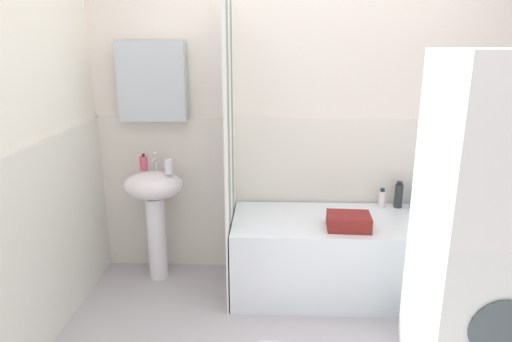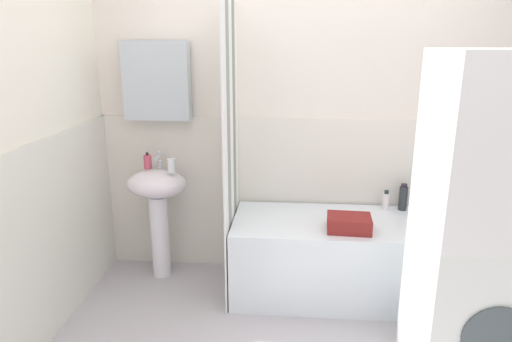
{
  "view_description": "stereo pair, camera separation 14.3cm",
  "coord_description": "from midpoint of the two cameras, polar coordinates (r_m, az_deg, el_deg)",
  "views": [
    {
      "loc": [
        -0.24,
        -2.07,
        1.73
      ],
      "look_at": [
        -0.34,
        0.76,
        0.93
      ],
      "focal_mm": 31.8,
      "sensor_mm": 36.0,
      "label": 1
    },
    {
      "loc": [
        -0.09,
        -2.06,
        1.73
      ],
      "look_at": [
        -0.34,
        0.76,
        0.93
      ],
      "focal_mm": 31.8,
      "sensor_mm": 36.0,
      "label": 2
    }
  ],
  "objects": [
    {
      "name": "sink",
      "position": [
        3.42,
        -11.08,
        -3.56
      ],
      "size": [
        0.44,
        0.34,
        0.84
      ],
      "color": "white",
      "rests_on": "ground_plane"
    },
    {
      "name": "shampoo_bottle",
      "position": [
        3.55,
        22.92,
        -3.58
      ],
      "size": [
        0.04,
        0.04,
        0.16
      ],
      "color": "#1E7450",
      "rests_on": "bathtub"
    },
    {
      "name": "lotion_bottle",
      "position": [
        3.5,
        19.13,
        -3.19
      ],
      "size": [
        0.06,
        0.06,
        0.2
      ],
      "color": "#2C3032",
      "rests_on": "bathtub"
    },
    {
      "name": "toothbrush_cup",
      "position": [
        3.27,
        -9.37,
        0.68
      ],
      "size": [
        0.06,
        0.06,
        0.1
      ],
      "primitive_type": "cylinder",
      "color": "white",
      "rests_on": "sink"
    },
    {
      "name": "bathtub",
      "position": [
        3.32,
        12.2,
        -10.58
      ],
      "size": [
        1.55,
        0.67,
        0.55
      ],
      "primitive_type": "cube",
      "color": "white",
      "rests_on": "ground_plane"
    },
    {
      "name": "soap_dispenser",
      "position": [
        3.4,
        -12.32,
        1.15
      ],
      "size": [
        0.06,
        0.06,
        0.13
      ],
      "color": "#C74863",
      "rests_on": "sink"
    },
    {
      "name": "conditioner_bottle",
      "position": [
        3.51,
        20.97,
        -3.34
      ],
      "size": [
        0.05,
        0.05,
        0.19
      ],
      "color": "#254C9F",
      "rests_on": "bathtub"
    },
    {
      "name": "body_wash_bottle",
      "position": [
        3.47,
        17.17,
        -3.6
      ],
      "size": [
        0.05,
        0.05,
        0.15
      ],
      "color": "white",
      "rests_on": "bathtub"
    },
    {
      "name": "wall_left_tiled",
      "position": [
        2.86,
        -24.71,
        1.94
      ],
      "size": [
        0.07,
        1.81,
        2.4
      ],
      "color": "white",
      "rests_on": "ground_plane"
    },
    {
      "name": "washer_dryer_stack",
      "position": [
        2.5,
        28.15,
        -6.76
      ],
      "size": [
        0.57,
        0.59,
        1.71
      ],
      "color": "white",
      "rests_on": "ground_plane"
    },
    {
      "name": "shower_curtain",
      "position": [
        3.06,
        -1.8,
        1.98
      ],
      "size": [
        0.01,
        0.67,
        2.0
      ],
      "color": "white",
      "rests_on": "ground_plane"
    },
    {
      "name": "wall_back_tiled",
      "position": [
        3.39,
        6.54,
        5.64
      ],
      "size": [
        3.6,
        0.18,
        2.4
      ],
      "color": "white",
      "rests_on": "ground_plane"
    },
    {
      "name": "towel_folded",
      "position": [
        3.04,
        12.95,
        -6.44
      ],
      "size": [
        0.29,
        0.22,
        0.1
      ],
      "primitive_type": "cube",
      "rotation": [
        0.0,
        0.0,
        -0.05
      ],
      "color": "maroon",
      "rests_on": "bathtub"
    },
    {
      "name": "faucet",
      "position": [
        3.41,
        -10.96,
        1.41
      ],
      "size": [
        0.03,
        0.12,
        0.12
      ],
      "color": "silver",
      "rests_on": "sink"
    }
  ]
}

